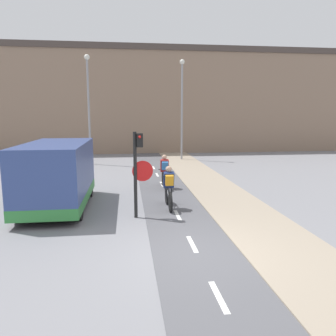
{
  "coord_description": "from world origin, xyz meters",
  "views": [
    {
      "loc": [
        -1.62,
        -7.41,
        3.34
      ],
      "look_at": [
        0.0,
        5.58,
        1.2
      ],
      "focal_mm": 35.0,
      "sensor_mm": 36.0,
      "label": 1
    }
  ],
  "objects_px": {
    "street_lamp_far": "(88,99)",
    "van": "(58,176)",
    "traffic_light_pole": "(138,165)",
    "street_lamp_sidewalk": "(182,100)",
    "cyclist_far": "(164,173)",
    "cyclist_near": "(169,189)"
  },
  "relations": [
    {
      "from": "cyclist_near",
      "to": "van",
      "type": "distance_m",
      "value": 4.01
    },
    {
      "from": "traffic_light_pole",
      "to": "van",
      "type": "distance_m",
      "value": 3.27
    },
    {
      "from": "cyclist_far",
      "to": "street_lamp_far",
      "type": "bearing_deg",
      "value": 117.51
    },
    {
      "from": "traffic_light_pole",
      "to": "cyclist_far",
      "type": "xyz_separation_m",
      "value": [
        1.33,
        4.19,
        -1.03
      ]
    },
    {
      "from": "street_lamp_far",
      "to": "van",
      "type": "distance_m",
      "value": 11.11
    },
    {
      "from": "cyclist_near",
      "to": "van",
      "type": "bearing_deg",
      "value": 170.93
    },
    {
      "from": "traffic_light_pole",
      "to": "cyclist_far",
      "type": "height_order",
      "value": "traffic_light_pole"
    },
    {
      "from": "street_lamp_far",
      "to": "van",
      "type": "bearing_deg",
      "value": -90.05
    },
    {
      "from": "traffic_light_pole",
      "to": "cyclist_near",
      "type": "xyz_separation_m",
      "value": [
        1.11,
        0.9,
        -1.03
      ]
    },
    {
      "from": "traffic_light_pole",
      "to": "street_lamp_sidewalk",
      "type": "distance_m",
      "value": 14.32
    },
    {
      "from": "street_lamp_sidewalk",
      "to": "van",
      "type": "height_order",
      "value": "street_lamp_sidewalk"
    },
    {
      "from": "cyclist_near",
      "to": "cyclist_far",
      "type": "bearing_deg",
      "value": 86.16
    },
    {
      "from": "traffic_light_pole",
      "to": "street_lamp_sidewalk",
      "type": "relative_size",
      "value": 0.39
    },
    {
      "from": "street_lamp_sidewalk",
      "to": "van",
      "type": "distance_m",
      "value": 14.08
    },
    {
      "from": "traffic_light_pole",
      "to": "van",
      "type": "height_order",
      "value": "traffic_light_pole"
    },
    {
      "from": "traffic_light_pole",
      "to": "street_lamp_far",
      "type": "height_order",
      "value": "street_lamp_far"
    },
    {
      "from": "street_lamp_far",
      "to": "van",
      "type": "xyz_separation_m",
      "value": [
        -0.01,
        -10.63,
        -3.21
      ]
    },
    {
      "from": "street_lamp_far",
      "to": "street_lamp_sidewalk",
      "type": "xyz_separation_m",
      "value": [
        6.51,
        1.42,
        0.02
      ]
    },
    {
      "from": "street_lamp_sidewalk",
      "to": "van",
      "type": "relative_size",
      "value": 1.51
    },
    {
      "from": "cyclist_far",
      "to": "traffic_light_pole",
      "type": "bearing_deg",
      "value": -107.61
    },
    {
      "from": "street_lamp_far",
      "to": "street_lamp_sidewalk",
      "type": "relative_size",
      "value": 0.99
    },
    {
      "from": "street_lamp_sidewalk",
      "to": "traffic_light_pole",
      "type": "bearing_deg",
      "value": -105.18
    }
  ]
}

